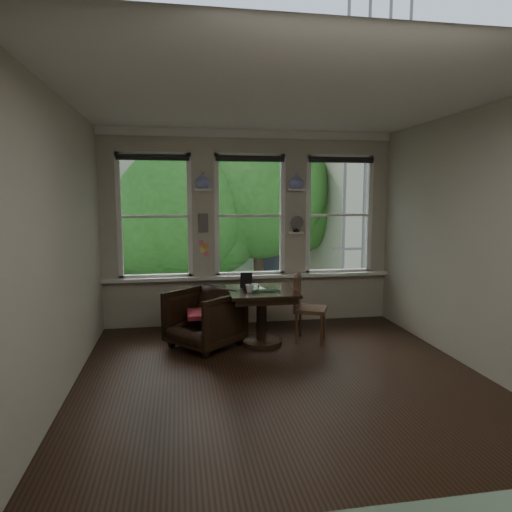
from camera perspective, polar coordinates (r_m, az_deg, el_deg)
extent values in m
plane|color=black|center=(5.33, 3.08, -14.60)|extent=(4.50, 4.50, 0.00)
plane|color=silver|center=(5.04, 3.34, 18.89)|extent=(4.50, 4.50, 0.00)
plane|color=#B8B39D|center=(7.17, -0.80, 3.47)|extent=(4.50, 0.00, 4.50)
plane|color=#B8B39D|center=(2.84, 13.37, -2.93)|extent=(4.50, 0.00, 4.50)
plane|color=#B8B39D|center=(4.97, -22.97, 1.09)|extent=(0.00, 4.50, 4.50)
plane|color=#B8B39D|center=(5.89, 25.10, 1.88)|extent=(0.00, 4.50, 4.50)
cube|color=white|center=(6.97, -6.64, 8.24)|extent=(0.26, 0.16, 0.03)
cube|color=white|center=(7.20, 5.08, 8.23)|extent=(0.26, 0.16, 0.03)
cube|color=#59544F|center=(7.02, -6.59, 4.15)|extent=(0.14, 0.06, 0.28)
imported|color=white|center=(6.98, -6.66, 9.38)|extent=(0.24, 0.24, 0.25)
imported|color=white|center=(7.20, 5.10, 9.34)|extent=(0.24, 0.24, 0.25)
imported|color=black|center=(6.16, -6.44, -7.78)|extent=(1.18, 1.18, 0.77)
cube|color=maroon|center=(6.15, -6.45, -7.20)|extent=(0.45, 0.45, 0.06)
imported|color=black|center=(6.02, 1.74, -4.41)|extent=(0.30, 0.20, 0.02)
imported|color=white|center=(6.00, -0.82, -4.06)|extent=(0.13, 0.13, 0.10)
imported|color=white|center=(6.04, -0.19, -3.98)|extent=(0.16, 0.16, 0.10)
cube|color=black|center=(6.22, -1.24, -3.10)|extent=(0.17, 0.12, 0.22)
cube|color=silver|center=(6.28, -0.14, -3.99)|extent=(0.28, 0.34, 0.00)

